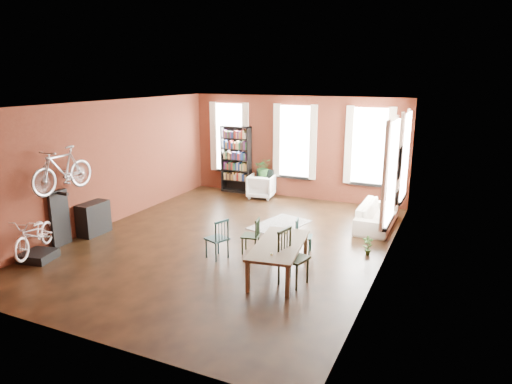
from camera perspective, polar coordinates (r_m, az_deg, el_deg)
The scene contains 19 objects.
room at distance 10.71m, azimuth -0.82°, elevation 5.40°, with size 9.00×9.04×3.22m.
dining_table at distance 9.02m, azimuth 2.89°, elevation -8.39°, with size 0.87×1.91×0.65m, color brown.
dining_chair_a at distance 9.79m, azimuth -4.91°, elevation -5.80°, with size 0.41×0.41×0.88m, color #1A383A.
dining_chair_b at distance 10.04m, azimuth -0.69°, elevation -5.49°, with size 0.37×0.37×0.79m, color black.
dining_chair_c at distance 8.59m, azimuth 4.71°, elevation -8.20°, with size 0.48×0.48×1.04m, color black.
dining_chair_d at distance 10.08m, azimuth 5.97°, elevation -5.55°, with size 0.36×0.36×0.77m, color #183633.
bookshelf at distance 15.12m, azimuth -2.50°, elevation 4.09°, with size 1.00×0.32×2.20m, color black.
white_armchair at distance 14.53m, azimuth 0.66°, elevation 0.86°, with size 0.79×0.74×0.81m, color white.
cream_sofa at distance 12.17m, azimuth 14.92°, elevation -2.34°, with size 2.08×0.61×0.81m, color beige.
striped_rug at distance 12.01m, azimuth 2.99°, elevation -4.08°, with size 1.02×1.62×0.01m, color black.
bike_trainer at distance 10.81m, azimuth -25.57°, elevation -7.22°, with size 0.63×0.63×0.18m, color black.
bike_wall_rack at distance 11.32m, azimuth -23.33°, elevation -3.03°, with size 0.16×0.60×1.30m, color black.
console_table at distance 11.90m, azimuth -19.64°, elevation -3.13°, with size 0.40×0.80×0.80m, color black.
plant_stand at distance 14.73m, azimuth 0.86°, elevation 0.72°, with size 0.32×0.32×0.64m, color black.
plant_by_sofa at distance 13.23m, azimuth 16.91°, elevation -2.35°, with size 0.34×0.61×0.27m, color #325522.
plant_small at distance 10.33m, azimuth 13.74°, elevation -7.25°, with size 0.23×0.43×0.15m, color #345D25.
bicycle_floor at distance 10.54m, azimuth -26.16°, elevation -2.93°, with size 0.53×0.80×1.52m, color silver.
bicycle_hung at distance 10.81m, azimuth -23.21°, elevation 4.29°, with size 0.47×1.00×1.66m, color #A5A8AD.
plant_on_stand at distance 14.63m, azimuth 0.94°, elevation 2.85°, with size 0.54×0.60×0.47m, color #234E1F.
Camera 1 is at (4.80, -8.93, 3.83)m, focal length 32.00 mm.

